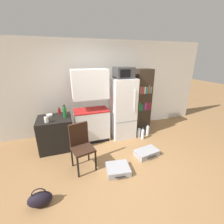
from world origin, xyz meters
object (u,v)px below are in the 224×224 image
(side_table, at_px, (56,133))
(bottle_ketchup_red, at_px, (59,111))
(bowl, at_px, (49,115))
(chair, at_px, (81,143))
(bottle_milk_white, at_px, (46,119))
(water_bottle_back, at_px, (143,134))
(bottle_wine_dark, at_px, (64,111))
(kitchen_hutch, at_px, (91,109))
(water_bottle_middle, at_px, (139,132))
(suitcase_large_flat, at_px, (147,153))
(bookshelf, at_px, (142,102))
(water_bottle_front, at_px, (148,130))
(refrigerator, at_px, (123,108))
(handbag, at_px, (40,199))
(bottle_green_tall, at_px, (65,112))
(microwave, at_px, (123,73))
(suitcase_small_flat, at_px, (118,169))

(side_table, xyz_separation_m, bottle_ketchup_red, (0.13, 0.31, 0.46))
(bowl, relative_size, chair, 0.16)
(bottle_milk_white, distance_m, water_bottle_back, 2.50)
(bottle_wine_dark, xyz_separation_m, bowl, (-0.37, 0.05, -0.09))
(kitchen_hutch, xyz_separation_m, water_bottle_middle, (1.29, -0.29, -0.75))
(bottle_wine_dark, height_order, suitcase_large_flat, bottle_wine_dark)
(kitchen_hutch, xyz_separation_m, chair, (-0.42, -1.01, -0.33))
(bookshelf, distance_m, water_bottle_front, 0.86)
(refrigerator, relative_size, water_bottle_back, 4.83)
(kitchen_hutch, height_order, water_bottle_middle, kitchen_hutch)
(refrigerator, xyz_separation_m, handbag, (-2.02, -1.67, -0.70))
(kitchen_hutch, bearing_deg, refrigerator, -3.23)
(kitchen_hutch, distance_m, bottle_wine_dark, 0.66)
(bottle_wine_dark, bearing_deg, water_bottle_front, -7.43)
(bottle_green_tall, bearing_deg, water_bottle_front, -3.31)
(side_table, bearing_deg, water_bottle_front, -3.98)
(bottle_green_tall, distance_m, suitcase_large_flat, 2.15)
(microwave, xyz_separation_m, bowl, (-1.89, 0.11, -0.97))
(kitchen_hutch, height_order, bottle_green_tall, kitchen_hutch)
(side_table, height_order, bottle_ketchup_red, bottle_ketchup_red)
(bottle_green_tall, height_order, chair, bottle_green_tall)
(bowl, bearing_deg, bottle_ketchup_red, 29.82)
(bowl, height_order, water_bottle_middle, bowl)
(bottle_ketchup_red, bearing_deg, water_bottle_front, -11.46)
(side_table, distance_m, chair, 1.04)
(side_table, height_order, chair, chair)
(bottle_green_tall, xyz_separation_m, chair, (0.24, -0.86, -0.37))
(bottle_wine_dark, bearing_deg, water_bottle_middle, -8.67)
(bottle_milk_white, xyz_separation_m, chair, (0.64, -0.68, -0.31))
(refrigerator, bearing_deg, microwave, -104.27)
(refrigerator, distance_m, suitcase_large_flat, 1.33)
(kitchen_hutch, relative_size, handbag, 5.24)
(refrigerator, bearing_deg, water_bottle_middle, -29.01)
(kitchen_hutch, xyz_separation_m, handbag, (-1.15, -1.72, -0.76))
(water_bottle_back, bearing_deg, microwave, 141.44)
(chair, distance_m, water_bottle_front, 2.16)
(side_table, relative_size, bottle_milk_white, 4.68)
(bookshelf, bearing_deg, water_bottle_middle, -122.70)
(bottle_wine_dark, relative_size, bowl, 1.70)
(bottle_green_tall, bearing_deg, water_bottle_back, -7.88)
(chair, xyz_separation_m, water_bottle_middle, (1.71, 0.72, -0.42))
(microwave, distance_m, bowl, 2.13)
(chair, distance_m, handbag, 1.11)
(water_bottle_middle, bearing_deg, bowl, 171.42)
(microwave, relative_size, suitcase_small_flat, 0.92)
(refrigerator, distance_m, bottle_ketchup_red, 1.67)
(handbag, bearing_deg, refrigerator, 39.68)
(bottle_milk_white, relative_size, suitcase_small_flat, 0.34)
(chair, bearing_deg, side_table, 105.71)
(refrigerator, xyz_separation_m, bottle_milk_white, (-1.92, -0.28, 0.04))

